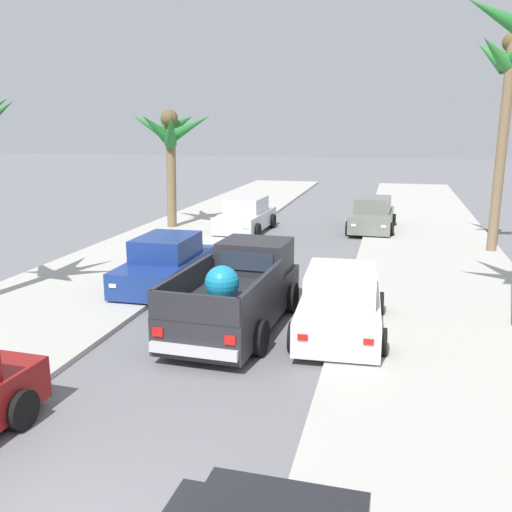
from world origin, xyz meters
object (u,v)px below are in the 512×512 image
object	(u,v)px
car_left_near	(166,264)
car_left_far	(372,216)
palm_tree_left_back	(169,134)
car_right_far	(246,216)
palm_tree_left_mid	(511,79)
car_left_mid	(340,303)
pickup_truck	(238,293)

from	to	relation	value
car_left_near	car_left_far	distance (m)	11.99
car_left_near	car_left_far	world-z (taller)	same
car_left_near	palm_tree_left_back	size ratio (longest dim) A/B	0.80
car_left_near	car_left_far	bearing A→B (deg)	62.69
car_left_far	car_left_near	bearing A→B (deg)	-117.31
car_left_far	car_right_far	bearing A→B (deg)	-165.18
palm_tree_left_back	car_right_far	bearing A→B (deg)	1.49
palm_tree_left_mid	car_right_far	bearing A→B (deg)	167.38
car_right_far	palm_tree_left_back	xyz separation A→B (m)	(-3.50, -0.09, 3.56)
palm_tree_left_mid	palm_tree_left_back	world-z (taller)	palm_tree_left_mid
palm_tree_left_mid	car_left_near	bearing A→B (deg)	-145.53
car_left_near	palm_tree_left_mid	bearing A→B (deg)	34.47
palm_tree_left_back	car_left_mid	bearing A→B (deg)	-52.82
car_left_near	car_right_far	world-z (taller)	same
car_left_mid	palm_tree_left_mid	xyz separation A→B (m)	(4.76, 9.48, 5.54)
car_left_near	car_left_mid	xyz separation A→B (m)	(5.34, -2.55, 0.00)
pickup_truck	car_left_far	xyz separation A→B (m)	(2.58, 13.22, -0.08)
car_right_far	palm_tree_left_mid	world-z (taller)	palm_tree_left_mid
palm_tree_left_mid	palm_tree_left_back	size ratio (longest dim) A/B	1.45
car_left_mid	palm_tree_left_mid	size ratio (longest dim) A/B	0.55
car_right_far	pickup_truck	bearing A→B (deg)	-76.05
car_left_mid	palm_tree_left_back	xyz separation A→B (m)	(-8.84, 11.65, 3.56)
car_left_near	palm_tree_left_back	xyz separation A→B (m)	(-3.50, 9.10, 3.56)
pickup_truck	car_right_far	size ratio (longest dim) A/B	1.23
car_right_far	car_left_far	bearing A→B (deg)	14.82
car_left_near	car_right_far	size ratio (longest dim) A/B	0.99
pickup_truck	palm_tree_left_back	distance (m)	13.77
car_left_near	palm_tree_left_back	bearing A→B (deg)	111.02
car_left_far	car_right_far	size ratio (longest dim) A/B	1.00
car_left_mid	car_right_far	bearing A→B (deg)	114.45
car_left_far	car_right_far	world-z (taller)	same
car_left_near	car_left_mid	size ratio (longest dim) A/B	0.99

